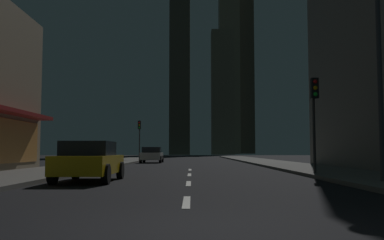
# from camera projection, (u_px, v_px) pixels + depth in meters

# --- Properties ---
(ground_plane) EXTENTS (78.00, 136.00, 0.10)m
(ground_plane) POSITION_uv_depth(u_px,v_px,m) (192.00, 164.00, 37.93)
(ground_plane) COLOR black
(sidewalk_right) EXTENTS (4.00, 76.00, 0.15)m
(sidewalk_right) POSITION_uv_depth(u_px,v_px,m) (271.00, 162.00, 37.91)
(sidewalk_right) COLOR #605E59
(sidewalk_right) RESTS_ON ground
(sidewalk_left) EXTENTS (4.00, 76.00, 0.15)m
(sidewalk_left) POSITION_uv_depth(u_px,v_px,m) (114.00, 162.00, 37.97)
(sidewalk_left) COLOR #605E59
(sidewalk_left) RESTS_ON ground
(lane_marking_center) EXTENTS (0.16, 23.00, 0.01)m
(lane_marking_center) POSITION_uv_depth(u_px,v_px,m) (190.00, 184.00, 14.40)
(lane_marking_center) COLOR silver
(lane_marking_center) RESTS_ON ground
(skyscraper_distant_tall) EXTENTS (5.55, 6.90, 70.38)m
(skyscraper_distant_tall) POSITION_uv_depth(u_px,v_px,m) (182.00, 28.00, 118.35)
(skyscraper_distant_tall) COLOR #413D30
(skyscraper_distant_tall) RESTS_ON ground
(skyscraper_distant_mid) EXTENTS (6.33, 5.17, 35.23)m
(skyscraper_distant_mid) POSITION_uv_depth(u_px,v_px,m) (224.00, 92.00, 120.82)
(skyscraper_distant_mid) COLOR #5E5946
(skyscraper_distant_mid) RESTS_ON ground
(skyscraper_distant_short) EXTENTS (6.92, 6.28, 69.10)m
(skyscraper_distant_short) POSITION_uv_depth(u_px,v_px,m) (231.00, 54.00, 147.46)
(skyscraper_distant_short) COLOR #625D4A
(skyscraper_distant_short) RESTS_ON ground
(skyscraper_distant_slender) EXTENTS (5.53, 5.41, 65.27)m
(skyscraper_distant_slender) POSITION_uv_depth(u_px,v_px,m) (248.00, 68.00, 162.68)
(skyscraper_distant_slender) COLOR #353228
(skyscraper_distant_slender) RESTS_ON ground
(car_parked_near) EXTENTS (1.98, 4.24, 1.45)m
(car_parked_near) POSITION_uv_depth(u_px,v_px,m) (91.00, 161.00, 15.45)
(car_parked_near) COLOR gold
(car_parked_near) RESTS_ON ground
(car_parked_far) EXTENTS (1.98, 4.24, 1.45)m
(car_parked_far) POSITION_uv_depth(u_px,v_px,m) (154.00, 155.00, 39.49)
(car_parked_far) COLOR silver
(car_parked_far) RESTS_ON ground
(fire_hydrant_far_left) EXTENTS (0.42, 0.30, 0.65)m
(fire_hydrant_far_left) POSITION_uv_depth(u_px,v_px,m) (101.00, 161.00, 27.76)
(fire_hydrant_far_left) COLOR gold
(fire_hydrant_far_left) RESTS_ON sidewalk_left
(traffic_light_near_right) EXTENTS (0.32, 0.48, 4.20)m
(traffic_light_near_right) POSITION_uv_depth(u_px,v_px,m) (316.00, 103.00, 18.71)
(traffic_light_near_right) COLOR #2D2D2D
(traffic_light_near_right) RESTS_ON sidewalk_right
(traffic_light_far_left) EXTENTS (0.32, 0.48, 4.20)m
(traffic_light_far_left) POSITION_uv_depth(u_px,v_px,m) (141.00, 131.00, 45.52)
(traffic_light_far_left) COLOR #2D2D2D
(traffic_light_far_left) RESTS_ON sidewalk_left
(street_lamp_right) EXTENTS (1.96, 0.56, 6.58)m
(street_lamp_right) POSITION_uv_depth(u_px,v_px,m) (355.00, 29.00, 13.89)
(street_lamp_right) COLOR #38383D
(street_lamp_right) RESTS_ON sidewalk_right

